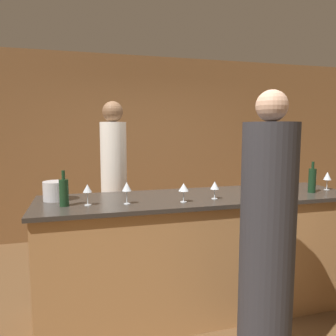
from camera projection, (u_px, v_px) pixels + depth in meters
The scene contains 15 objects.
ground_plane at pixel (199, 308), 3.08m from camera, with size 14.00×14.00×0.00m, color brown.
back_wall at pixel (146, 147), 5.22m from camera, with size 8.00×0.06×2.80m.
bar_counter at pixel (199, 253), 3.01m from camera, with size 2.86×0.80×1.07m.
bartender at pixel (114, 196), 3.58m from camera, with size 0.28×0.28×1.97m.
guest_1 at pixel (267, 248), 2.16m from camera, with size 0.36×0.36×1.92m.
wine_bottle_0 at pixel (64, 192), 2.54m from camera, with size 0.07×0.07×0.28m.
wine_bottle_1 at pixel (312, 180), 3.10m from camera, with size 0.07×0.07×0.29m.
wine_bottle_2 at pixel (250, 187), 2.72m from camera, with size 0.08×0.08×0.30m.
ice_bucket at pixel (56, 191), 2.76m from camera, with size 0.21×0.21×0.16m.
wine_glass_0 at pixel (215, 186), 2.81m from camera, with size 0.07×0.07×0.15m.
wine_glass_1 at pixel (327, 176), 3.23m from camera, with size 0.07×0.07×0.18m.
wine_glass_2 at pixel (184, 188), 2.68m from camera, with size 0.08×0.08×0.16m.
wine_glass_3 at pixel (127, 187), 2.61m from camera, with size 0.08×0.08×0.18m.
wine_glass_4 at pixel (259, 181), 3.02m from camera, with size 0.07×0.07×0.15m.
wine_glass_5 at pixel (87, 189), 2.56m from camera, with size 0.07×0.07×0.17m.
Camera 1 is at (-1.05, -2.72, 1.66)m, focal length 35.00 mm.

